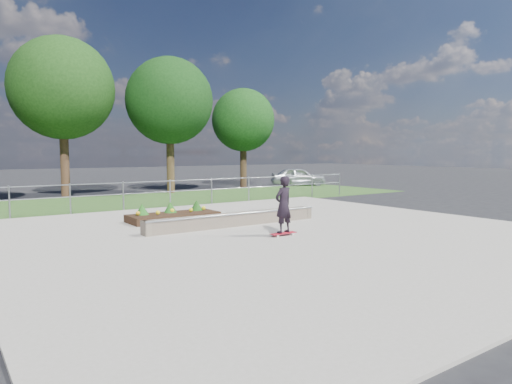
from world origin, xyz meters
TOP-DOWN VIEW (x-y plane):
  - ground at (0.00, 0.00)m, footprint 120.00×120.00m
  - grass_verge at (0.00, 11.00)m, footprint 30.00×8.00m
  - concrete_slab at (0.00, 0.00)m, footprint 15.00×15.00m
  - fence at (0.00, 7.50)m, footprint 20.06×0.06m
  - tree_mid_left at (-2.50, 15.00)m, footprint 5.25×5.25m
  - tree_mid_right at (3.00, 14.00)m, footprint 4.90×4.90m
  - tree_far_right at (9.00, 15.50)m, footprint 4.20×4.20m
  - grind_ledge at (-0.46, 1.69)m, footprint 6.00×0.44m
  - planter_bed at (-1.56, 3.86)m, footprint 3.00×1.20m
  - skateboarder at (-0.29, -0.50)m, footprint 0.80×0.46m
  - parked_car at (12.80, 14.24)m, footprint 4.07×3.14m

SIDE VIEW (x-z plane):
  - ground at x=0.00m, z-range 0.00..0.00m
  - grass_verge at x=0.00m, z-range 0.00..0.02m
  - concrete_slab at x=0.00m, z-range 0.00..0.06m
  - planter_bed at x=-1.56m, z-range -0.06..0.55m
  - grind_ledge at x=-0.46m, z-range 0.05..0.48m
  - parked_car at x=12.80m, z-range 0.00..1.29m
  - fence at x=0.00m, z-range 0.17..1.37m
  - skateboarder at x=-0.29m, z-range 0.09..1.74m
  - tree_far_right at x=9.00m, z-range 1.18..7.78m
  - tree_mid_right at x=3.00m, z-range 1.38..9.08m
  - tree_mid_left at x=-2.50m, z-range 1.48..9.73m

